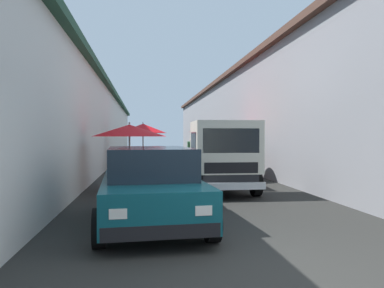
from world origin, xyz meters
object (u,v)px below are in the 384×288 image
(fruit_stall_far_left, at_px, (219,138))
(fruit_stall_near_right, at_px, (142,134))
(fruit_stall_mid_lane, at_px, (217,133))
(vendor_by_crates, at_px, (192,150))
(fruit_stall_far_right, at_px, (129,138))
(hatchback_car, at_px, (150,186))
(delivery_truck, at_px, (220,158))

(fruit_stall_far_left, height_order, fruit_stall_near_right, fruit_stall_near_right)
(fruit_stall_far_left, xyz_separation_m, fruit_stall_mid_lane, (2.38, -0.41, 0.19))
(fruit_stall_far_left, height_order, vendor_by_crates, fruit_stall_far_left)
(fruit_stall_far_right, distance_m, fruit_stall_far_left, 3.97)
(fruit_stall_far_right, xyz_separation_m, fruit_stall_mid_lane, (4.62, -3.69, 0.18))
(hatchback_car, bearing_deg, fruit_stall_mid_lane, -18.87)
(hatchback_car, xyz_separation_m, delivery_truck, (3.69, -2.12, 0.30))
(hatchback_car, distance_m, vendor_by_crates, 14.13)
(hatchback_car, bearing_deg, delivery_truck, -29.88)
(fruit_stall_near_right, relative_size, fruit_stall_mid_lane, 0.93)
(fruit_stall_far_right, xyz_separation_m, fruit_stall_far_left, (2.24, -3.27, -0.01))
(vendor_by_crates, bearing_deg, delivery_truck, 177.28)
(fruit_stall_far_right, bearing_deg, hatchback_car, -173.09)
(fruit_stall_far_right, height_order, hatchback_car, fruit_stall_far_right)
(fruit_stall_mid_lane, relative_size, hatchback_car, 0.64)
(fruit_stall_far_left, bearing_deg, fruit_stall_near_right, 29.06)
(fruit_stall_mid_lane, relative_size, vendor_by_crates, 1.62)
(fruit_stall_mid_lane, bearing_deg, fruit_stall_far_right, 141.44)
(fruit_stall_far_right, xyz_separation_m, delivery_truck, (-0.86, -2.67, -0.58))
(fruit_stall_far_left, xyz_separation_m, hatchback_car, (-6.79, 2.72, -0.88))
(delivery_truck, bearing_deg, vendor_by_crates, -2.72)
(fruit_stall_mid_lane, bearing_deg, hatchback_car, 161.13)
(hatchback_car, distance_m, delivery_truck, 4.26)
(delivery_truck, relative_size, vendor_by_crates, 3.09)
(fruit_stall_far_left, distance_m, hatchback_car, 7.37)
(fruit_stall_far_right, height_order, vendor_by_crates, fruit_stall_far_right)
(fruit_stall_near_right, xyz_separation_m, vendor_by_crates, (1.90, -2.77, -0.88))
(fruit_stall_far_left, xyz_separation_m, fruit_stall_near_right, (5.20, 2.89, 0.19))
(hatchback_car, height_order, delivery_truck, delivery_truck)
(fruit_stall_near_right, relative_size, delivery_truck, 0.49)
(fruit_stall_far_left, height_order, delivery_truck, fruit_stall_far_left)
(delivery_truck, height_order, vendor_by_crates, delivery_truck)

